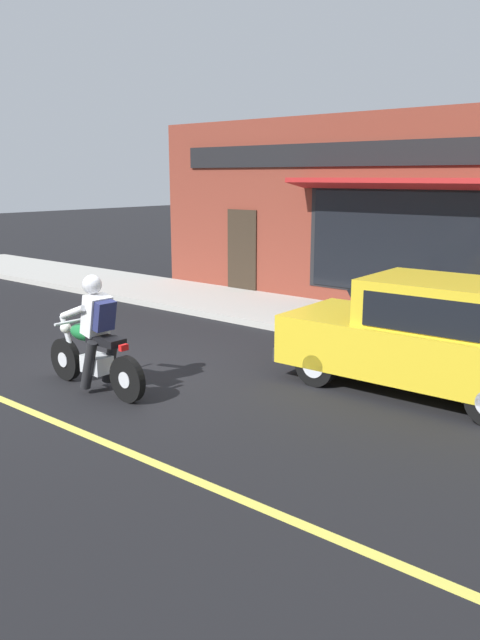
# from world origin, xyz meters

# --- Properties ---
(ground_plane) EXTENTS (80.00, 80.00, 0.00)m
(ground_plane) POSITION_xyz_m (0.00, 0.00, 0.00)
(ground_plane) COLOR black
(sidewalk_curb) EXTENTS (2.60, 22.00, 0.14)m
(sidewalk_curb) POSITION_xyz_m (4.82, 3.00, 0.07)
(sidewalk_curb) COLOR #ADAAA3
(sidewalk_curb) RESTS_ON ground
(storefront_building) EXTENTS (1.25, 11.19, 4.20)m
(storefront_building) POSITION_xyz_m (6.35, -0.32, 2.11)
(storefront_building) COLOR maroon
(storefront_building) RESTS_ON ground
(motorcycle_with_rider) EXTENTS (0.56, 2.02, 1.62)m
(motorcycle_with_rider) POSITION_xyz_m (-0.76, -0.22, 0.68)
(motorcycle_with_rider) COLOR black
(motorcycle_with_rider) RESTS_ON ground
(car_hatchback) EXTENTS (1.75, 3.83, 1.57)m
(car_hatchback) POSITION_xyz_m (2.11, -3.69, 0.77)
(car_hatchback) COLOR black
(car_hatchback) RESTS_ON ground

